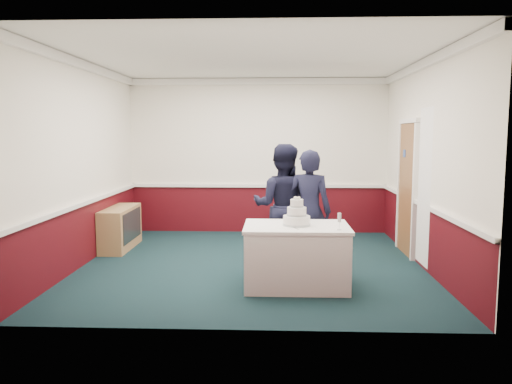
{
  "coord_description": "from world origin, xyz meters",
  "views": [
    {
      "loc": [
        0.36,
        -7.25,
        1.94
      ],
      "look_at": [
        0.06,
        -0.1,
        1.1
      ],
      "focal_mm": 35.0,
      "sensor_mm": 36.0,
      "label": 1
    }
  ],
  "objects_px": {
    "cake_table": "(296,255)",
    "champagne_flute": "(339,219)",
    "wedding_cake": "(297,217)",
    "person_woman": "(309,211)",
    "cake_knife": "(295,228)",
    "sideboard": "(120,228)",
    "person_man": "(282,206)"
  },
  "relations": [
    {
      "from": "person_man",
      "to": "person_woman",
      "type": "height_order",
      "value": "person_man"
    },
    {
      "from": "wedding_cake",
      "to": "person_woman",
      "type": "relative_size",
      "value": 0.21
    },
    {
      "from": "cake_table",
      "to": "champagne_flute",
      "type": "distance_m",
      "value": 0.78
    },
    {
      "from": "sideboard",
      "to": "cake_knife",
      "type": "xyz_separation_m",
      "value": [
        2.86,
        -2.19,
        0.44
      ]
    },
    {
      "from": "wedding_cake",
      "to": "person_woman",
      "type": "xyz_separation_m",
      "value": [
        0.2,
        0.69,
        -0.04
      ]
    },
    {
      "from": "cake_knife",
      "to": "champagne_flute",
      "type": "relative_size",
      "value": 1.07
    },
    {
      "from": "person_woman",
      "to": "cake_table",
      "type": "bearing_deg",
      "value": 89.05
    },
    {
      "from": "cake_table",
      "to": "cake_knife",
      "type": "distance_m",
      "value": 0.44
    },
    {
      "from": "wedding_cake",
      "to": "champagne_flute",
      "type": "relative_size",
      "value": 1.78
    },
    {
      "from": "sideboard",
      "to": "person_woman",
      "type": "bearing_deg",
      "value": -22.81
    },
    {
      "from": "cake_table",
      "to": "cake_knife",
      "type": "bearing_deg",
      "value": -98.53
    },
    {
      "from": "wedding_cake",
      "to": "person_woman",
      "type": "bearing_deg",
      "value": 73.99
    },
    {
      "from": "cake_table",
      "to": "person_woman",
      "type": "xyz_separation_m",
      "value": [
        0.2,
        0.69,
        0.46
      ]
    },
    {
      "from": "cake_table",
      "to": "cake_knife",
      "type": "relative_size",
      "value": 6.0
    },
    {
      "from": "sideboard",
      "to": "wedding_cake",
      "type": "height_order",
      "value": "wedding_cake"
    },
    {
      "from": "champagne_flute",
      "to": "person_man",
      "type": "distance_m",
      "value": 1.4
    },
    {
      "from": "cake_knife",
      "to": "person_woman",
      "type": "height_order",
      "value": "person_woman"
    },
    {
      "from": "wedding_cake",
      "to": "person_man",
      "type": "xyz_separation_m",
      "value": [
        -0.17,
        0.95,
        -0.0
      ]
    },
    {
      "from": "wedding_cake",
      "to": "champagne_flute",
      "type": "distance_m",
      "value": 0.57
    },
    {
      "from": "person_man",
      "to": "cake_knife",
      "type": "bearing_deg",
      "value": 105.56
    },
    {
      "from": "cake_table",
      "to": "sideboard",
      "type": "bearing_deg",
      "value": 145.42
    },
    {
      "from": "champagne_flute",
      "to": "person_woman",
      "type": "relative_size",
      "value": 0.12
    },
    {
      "from": "cake_table",
      "to": "person_man",
      "type": "relative_size",
      "value": 0.74
    },
    {
      "from": "wedding_cake",
      "to": "cake_knife",
      "type": "xyz_separation_m",
      "value": [
        -0.03,
        -0.2,
        -0.11
      ]
    },
    {
      "from": "wedding_cake",
      "to": "cake_table",
      "type": "bearing_deg",
      "value": -90.0
    },
    {
      "from": "cake_table",
      "to": "champagne_flute",
      "type": "xyz_separation_m",
      "value": [
        0.5,
        -0.28,
        0.53
      ]
    },
    {
      "from": "wedding_cake",
      "to": "champagne_flute",
      "type": "height_order",
      "value": "wedding_cake"
    },
    {
      "from": "cake_table",
      "to": "person_man",
      "type": "height_order",
      "value": "person_man"
    },
    {
      "from": "person_man",
      "to": "person_woman",
      "type": "bearing_deg",
      "value": 154.19
    },
    {
      "from": "person_woman",
      "to": "wedding_cake",
      "type": "bearing_deg",
      "value": 89.05
    },
    {
      "from": "sideboard",
      "to": "person_man",
      "type": "height_order",
      "value": "person_man"
    },
    {
      "from": "wedding_cake",
      "to": "person_man",
      "type": "distance_m",
      "value": 0.96
    }
  ]
}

